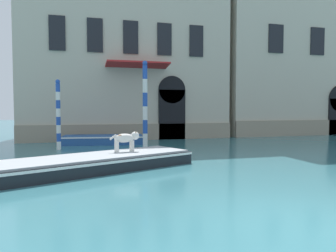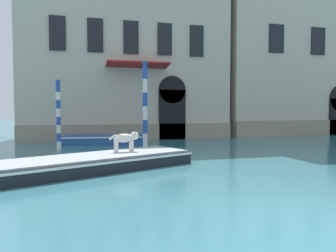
# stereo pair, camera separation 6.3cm
# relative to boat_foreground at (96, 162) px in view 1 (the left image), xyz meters

# --- Properties ---
(ground_plane) EXTENTS (120.00, 120.00, 0.00)m
(ground_plane) POSITION_rel_boat_foreground_xyz_m (3.48, -6.45, -0.27)
(ground_plane) COLOR teal
(palazzo_left) EXTENTS (14.37, 7.40, 15.22)m
(palazzo_left) POSITION_rel_boat_foreground_xyz_m (2.85, 13.24, 7.32)
(palazzo_left) COLOR #BCB29E
(palazzo_left) RESTS_ON ground_plane
(palazzo_right) EXTENTS (13.78, 6.13, 19.02)m
(palazzo_right) POSITION_rel_boat_foreground_xyz_m (17.43, 13.24, 9.22)
(palazzo_right) COLOR #BCB29E
(palazzo_right) RESTS_ON ground_plane
(boat_foreground) EXTENTS (7.34, 4.77, 0.52)m
(boat_foreground) POSITION_rel_boat_foreground_xyz_m (0.00, 0.00, 0.00)
(boat_foreground) COLOR black
(boat_foreground) RESTS_ON ground_plane
(dog_on_deck) EXTENTS (1.14, 0.46, 0.76)m
(dog_on_deck) POSITION_rel_boat_foreground_xyz_m (1.16, 0.69, 0.74)
(dog_on_deck) COLOR silver
(dog_on_deck) RESTS_ON boat_foreground
(boat_moored_near_palazzo) EXTENTS (4.88, 2.35, 0.51)m
(boat_moored_near_palazzo) POSITION_rel_boat_foreground_xyz_m (0.87, 8.41, -0.00)
(boat_moored_near_palazzo) COLOR #234C8C
(boat_moored_near_palazzo) RESTS_ON ground_plane
(mooring_pole_0) EXTENTS (0.23, 0.23, 3.61)m
(mooring_pole_0) POSITION_rel_boat_foreground_xyz_m (-1.54, 6.20, 1.55)
(mooring_pole_0) COLOR white
(mooring_pole_0) RESTS_ON ground_plane
(mooring_pole_1) EXTENTS (0.27, 0.27, 4.73)m
(mooring_pole_1) POSITION_rel_boat_foreground_xyz_m (2.99, 6.20, 2.11)
(mooring_pole_1) COLOR white
(mooring_pole_1) RESTS_ON ground_plane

